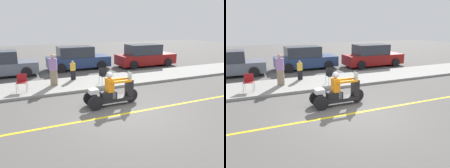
% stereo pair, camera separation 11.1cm
% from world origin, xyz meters
% --- Properties ---
extents(ground_plane, '(60.00, 60.00, 0.00)m').
position_xyz_m(ground_plane, '(0.00, 0.00, 0.00)').
color(ground_plane, '#565451').
extents(lane_stripe, '(24.00, 0.12, 0.01)m').
position_xyz_m(lane_stripe, '(-0.22, 0.00, 0.00)').
color(lane_stripe, gold).
rests_on(lane_stripe, ground).
extents(sidewalk_strip, '(28.00, 2.80, 0.12)m').
position_xyz_m(sidewalk_strip, '(0.00, 4.60, 0.06)').
color(sidewalk_strip, gray).
rests_on(sidewalk_strip, ground).
extents(motorcycle_trike, '(2.29, 0.74, 1.40)m').
position_xyz_m(motorcycle_trike, '(-0.22, 1.06, 0.50)').
color(motorcycle_trike, black).
rests_on(motorcycle_trike, ground).
extents(spectator_end_of_line, '(0.44, 0.33, 1.62)m').
position_xyz_m(spectator_end_of_line, '(-1.96, 4.63, 0.90)').
color(spectator_end_of_line, gray).
rests_on(spectator_end_of_line, sidewalk_strip).
extents(spectator_mid_group, '(0.29, 0.22, 1.10)m').
position_xyz_m(spectator_mid_group, '(-0.76, 5.37, 0.65)').
color(spectator_mid_group, black).
rests_on(spectator_mid_group, sidewalk_strip).
extents(folding_chair_set_back, '(0.53, 0.53, 0.82)m').
position_xyz_m(folding_chair_set_back, '(-3.52, 4.16, 0.62)').
color(folding_chair_set_back, '#A5A8AD').
rests_on(folding_chair_set_back, sidewalk_strip).
extents(folding_chair_curbside, '(0.47, 0.47, 0.82)m').
position_xyz_m(folding_chair_curbside, '(0.53, 3.87, 0.62)').
color(folding_chair_curbside, '#A5A8AD').
rests_on(folding_chair_curbside, sidewalk_strip).
extents(parked_car_lot_left, '(4.46, 2.04, 1.65)m').
position_xyz_m(parked_car_lot_left, '(0.46, 8.91, 0.77)').
color(parked_car_lot_left, navy).
rests_on(parked_car_lot_left, ground).
extents(parked_car_lot_center, '(4.65, 1.97, 1.70)m').
position_xyz_m(parked_car_lot_center, '(5.60, 7.92, 0.79)').
color(parked_car_lot_center, maroon).
rests_on(parked_car_lot_center, ground).
extents(parked_car_lot_right, '(4.34, 2.05, 1.61)m').
position_xyz_m(parked_car_lot_right, '(-4.64, 8.48, 0.75)').
color(parked_car_lot_right, slate).
rests_on(parked_car_lot_right, ground).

